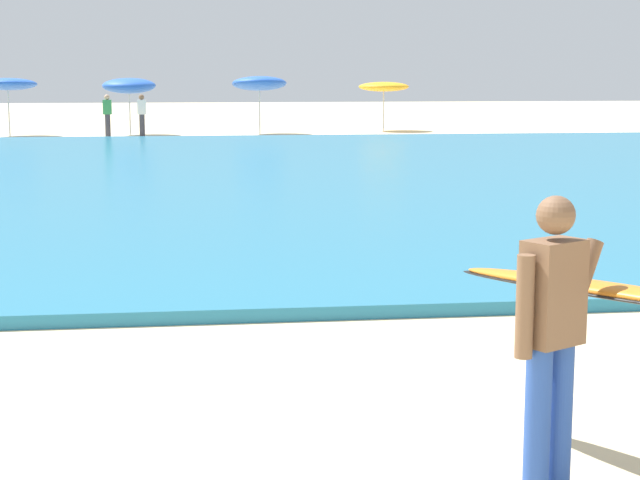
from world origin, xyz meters
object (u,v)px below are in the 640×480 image
beach_umbrella_3 (259,83)px  surfer_with_board (578,314)px  beachgoer_near_row_left (142,114)px  beachgoer_near_row_mid (107,114)px  beach_umbrella_4 (384,87)px  beach_umbrella_2 (129,86)px  beach_umbrella_1 (8,84)px

beach_umbrella_3 → surfer_with_board: bearing=-91.1°
beachgoer_near_row_left → beachgoer_near_row_mid: (-1.28, 0.17, 0.00)m
beach_umbrella_3 → beach_umbrella_4: bearing=16.9°
beachgoer_near_row_left → beachgoer_near_row_mid: same height
beach_umbrella_4 → beachgoer_near_row_left: bearing=-163.7°
surfer_with_board → beach_umbrella_3: (0.69, 35.29, 0.94)m
surfer_with_board → beachgoer_near_row_mid: 34.58m
beach_umbrella_4 → beachgoer_near_row_mid: size_ratio=1.31×
beach_umbrella_4 → surfer_with_board: bearing=-99.1°
beach_umbrella_2 → beachgoer_near_row_left: size_ratio=1.39×
beach_umbrella_1 → beach_umbrella_3: beach_umbrella_3 is taller
beach_umbrella_1 → beachgoer_near_row_mid: 3.99m
beach_umbrella_4 → beachgoer_near_row_left: (-9.73, -2.84, -0.96)m
surfer_with_board → beachgoer_near_row_left: 34.25m
beach_umbrella_1 → beachgoer_near_row_left: size_ratio=1.42×
beach_umbrella_3 → beachgoer_near_row_left: 4.80m
beach_umbrella_2 → beach_umbrella_3: beach_umbrella_3 is taller
beach_umbrella_3 → beach_umbrella_4: 5.47m
beach_umbrella_3 → beach_umbrella_4: beach_umbrella_3 is taller
surfer_with_board → beachgoer_near_row_mid: surfer_with_board is taller
beach_umbrella_2 → beachgoer_near_row_left: 1.73m
beachgoer_near_row_left → beach_umbrella_1: bearing=167.8°
beach_umbrella_1 → beach_umbrella_3: size_ratio=0.96×
beach_umbrella_1 → beach_umbrella_2: bearing=2.5°
beach_umbrella_3 → beachgoer_near_row_mid: beach_umbrella_3 is taller
beach_umbrella_3 → beachgoer_near_row_mid: (-5.77, -1.09, -1.12)m
beach_umbrella_1 → beachgoer_near_row_left: (5.00, -1.08, -1.11)m
surfer_with_board → beach_umbrella_1: 36.22m
beach_umbrella_2 → beachgoer_near_row_mid: size_ratio=1.39×
surfer_with_board → beach_umbrella_2: bearing=97.0°
surfer_with_board → beachgoer_near_row_mid: bearing=98.5°
surfer_with_board → beach_umbrella_3: 35.31m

